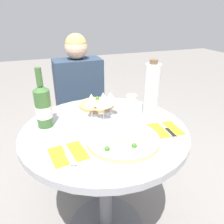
{
  "coord_description": "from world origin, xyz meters",
  "views": [
    {
      "loc": [
        -0.31,
        -0.97,
        1.34
      ],
      "look_at": [
        0.03,
        -0.03,
        0.87
      ],
      "focal_mm": 35.0,
      "sensor_mm": 36.0,
      "label": 1
    }
  ],
  "objects_px": {
    "seated_diner": "(83,118)",
    "pizza_large": "(123,139)",
    "chair_behind_diner": "(80,118)",
    "tall_carafe": "(152,90)",
    "dining_table": "(105,155)",
    "wine_bottle": "(43,106)"
  },
  "relations": [
    {
      "from": "chair_behind_diner",
      "to": "wine_bottle",
      "type": "relative_size",
      "value": 2.93
    },
    {
      "from": "pizza_large",
      "to": "wine_bottle",
      "type": "relative_size",
      "value": 1.11
    },
    {
      "from": "seated_diner",
      "to": "pizza_large",
      "type": "xyz_separation_m",
      "value": [
        0.02,
        -0.8,
        0.26
      ]
    },
    {
      "from": "chair_behind_diner",
      "to": "tall_carafe",
      "type": "bearing_deg",
      "value": 111.6
    },
    {
      "from": "dining_table",
      "to": "seated_diner",
      "type": "distance_m",
      "value": 0.65
    },
    {
      "from": "seated_diner",
      "to": "pizza_large",
      "type": "bearing_deg",
      "value": 91.68
    },
    {
      "from": "chair_behind_diner",
      "to": "pizza_large",
      "type": "relative_size",
      "value": 2.64
    },
    {
      "from": "chair_behind_diner",
      "to": "pizza_large",
      "type": "height_order",
      "value": "chair_behind_diner"
    },
    {
      "from": "pizza_large",
      "to": "dining_table",
      "type": "bearing_deg",
      "value": 105.46
    },
    {
      "from": "wine_bottle",
      "to": "pizza_large",
      "type": "bearing_deg",
      "value": -40.67
    },
    {
      "from": "chair_behind_diner",
      "to": "pizza_large",
      "type": "xyz_separation_m",
      "value": [
        0.02,
        -0.94,
        0.32
      ]
    },
    {
      "from": "pizza_large",
      "to": "tall_carafe",
      "type": "distance_m",
      "value": 0.37
    },
    {
      "from": "seated_diner",
      "to": "pizza_large",
      "type": "distance_m",
      "value": 0.84
    },
    {
      "from": "chair_behind_diner",
      "to": "tall_carafe",
      "type": "height_order",
      "value": "tall_carafe"
    },
    {
      "from": "chair_behind_diner",
      "to": "seated_diner",
      "type": "xyz_separation_m",
      "value": [
        -0.0,
        -0.14,
        0.06
      ]
    },
    {
      "from": "tall_carafe",
      "to": "seated_diner",
      "type": "bearing_deg",
      "value": 116.29
    },
    {
      "from": "seated_diner",
      "to": "pizza_large",
      "type": "relative_size",
      "value": 3.37
    },
    {
      "from": "dining_table",
      "to": "pizza_large",
      "type": "xyz_separation_m",
      "value": [
        0.04,
        -0.15,
        0.19
      ]
    },
    {
      "from": "pizza_large",
      "to": "wine_bottle",
      "type": "distance_m",
      "value": 0.45
    },
    {
      "from": "wine_bottle",
      "to": "seated_diner",
      "type": "bearing_deg",
      "value": 58.82
    },
    {
      "from": "dining_table",
      "to": "chair_behind_diner",
      "type": "relative_size",
      "value": 0.94
    },
    {
      "from": "wine_bottle",
      "to": "tall_carafe",
      "type": "bearing_deg",
      "value": -6.8
    }
  ]
}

